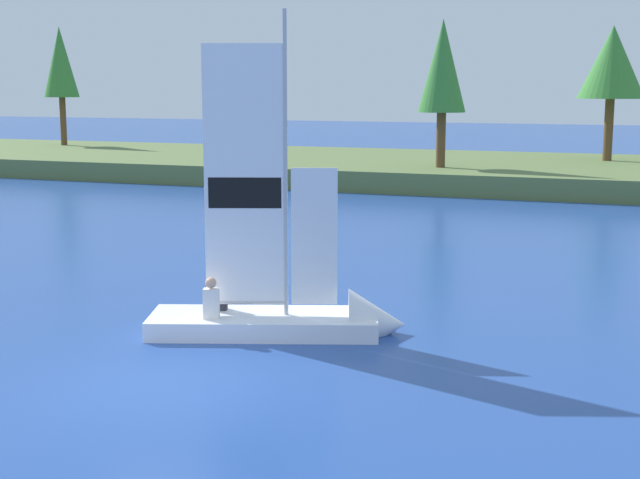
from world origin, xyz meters
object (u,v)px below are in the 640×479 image
object	(u,v)px
sailboat	(309,313)
shoreline_tree_midleft	(443,67)
shoreline_tree_left	(60,63)
shoreline_tree_centre	(612,63)

from	to	relation	value
sailboat	shoreline_tree_midleft	bearing A→B (deg)	78.32
shoreline_tree_left	shoreline_tree_midleft	xyz separation A→B (m)	(25.19, -6.95, -0.56)
shoreline_tree_centre	sailboat	bearing A→B (deg)	-96.72
shoreline_tree_midleft	sailboat	size ratio (longest dim) A/B	1.03
shoreline_tree_left	shoreline_tree_midleft	world-z (taller)	shoreline_tree_left
shoreline_tree_centre	sailboat	distance (m)	31.50
shoreline_tree_left	shoreline_tree_centre	distance (m)	31.99
shoreline_tree_centre	sailboat	xyz separation A→B (m)	(-3.64, -30.86, -5.22)
shoreline_tree_left	shoreline_tree_centre	size ratio (longest dim) A/B	1.11
shoreline_tree_midleft	shoreline_tree_centre	xyz separation A→B (m)	(6.80, 6.44, 0.27)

